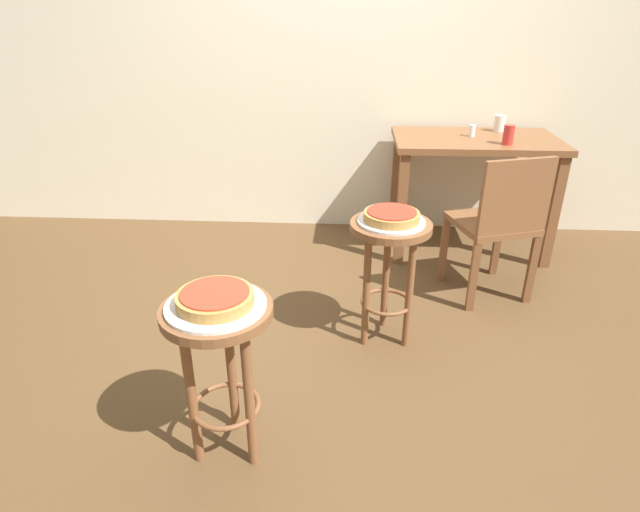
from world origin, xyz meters
The scene contains 13 objects.
ground_plane centered at (0.00, 0.00, 0.00)m, with size 6.00×6.00×0.00m, color brown.
back_wall centered at (0.00, 1.65, 1.50)m, with size 6.00×0.10×3.00m, color beige.
stool_foreground centered at (-0.39, -0.69, 0.47)m, with size 0.38×0.38×0.64m.
serving_plate_foreground centered at (-0.39, -0.69, 0.64)m, with size 0.34×0.34×0.01m, color silver.
pizza_foreground centered at (-0.39, -0.69, 0.67)m, with size 0.26×0.26×0.05m.
stool_middle centered at (0.24, 0.09, 0.47)m, with size 0.38×0.38×0.64m.
serving_plate_middle centered at (0.24, 0.09, 0.64)m, with size 0.31×0.31×0.01m, color silver.
pizza_middle centered at (0.24, 0.09, 0.67)m, with size 0.26×0.26×0.05m.
dining_table centered at (0.85, 1.23, 0.64)m, with size 1.04×0.63×0.77m.
cup_near_edge centered at (1.00, 1.06, 0.83)m, with size 0.07×0.07×0.12m, color red.
cup_far_edge centered at (1.03, 1.42, 0.83)m, with size 0.07×0.07×0.11m, color silver.
condiment_shaker centered at (0.82, 1.26, 0.81)m, with size 0.04×0.04×0.07m, color white.
wooden_chair centered at (0.87, 0.55, 0.47)m, with size 0.50×0.50×0.85m.
Camera 1 is at (0.05, -2.16, 1.55)m, focal length 29.29 mm.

